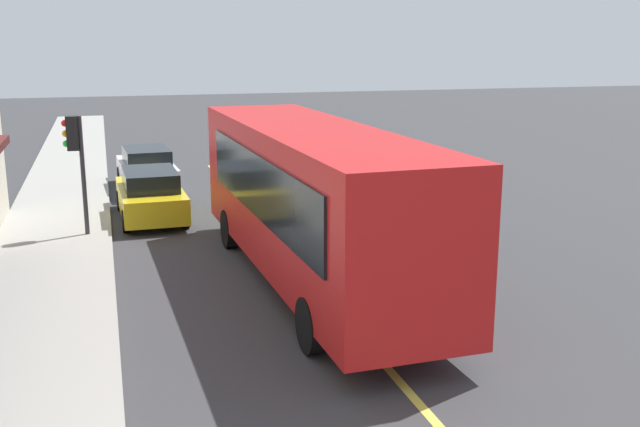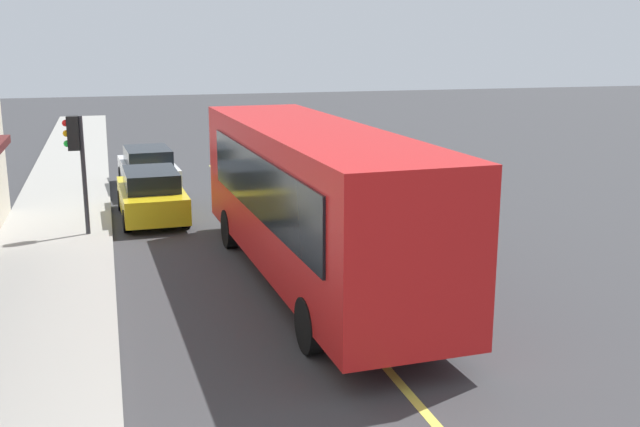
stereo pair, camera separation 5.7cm
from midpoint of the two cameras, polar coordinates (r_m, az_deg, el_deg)
ground at (r=15.25m, az=1.12°, el=-7.15°), size 120.00×120.00×0.00m
sidewalk at (r=14.70m, az=-21.03°, el=-8.57°), size 80.00×2.98×0.15m
lane_centre_stripe at (r=15.25m, az=1.12°, el=-7.14°), size 36.00×0.16×0.01m
bus at (r=16.11m, az=-0.59°, el=1.32°), size 11.21×2.91×3.50m
traffic_light at (r=20.71m, az=-18.17°, el=4.88°), size 0.30×0.52×3.20m
car_white at (r=27.50m, az=-13.01°, el=3.35°), size 4.39×2.05×1.52m
car_yellow at (r=22.89m, az=-12.75°, el=1.40°), size 4.35×1.95×1.52m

